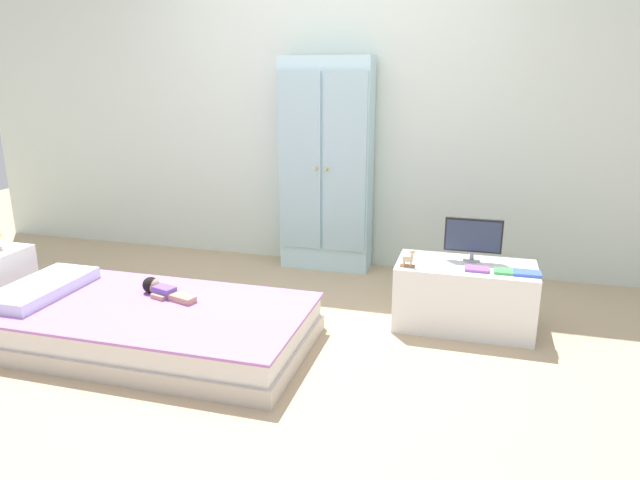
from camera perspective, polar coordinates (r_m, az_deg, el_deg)
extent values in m
cube|color=tan|center=(3.37, -5.24, -10.33)|extent=(10.00, 10.00, 0.02)
cube|color=silver|center=(4.52, 1.60, 14.45)|extent=(6.40, 0.05, 2.70)
cube|color=beige|center=(3.47, -16.55, -9.09)|extent=(1.82, 0.93, 0.10)
cube|color=silver|center=(3.42, -16.70, -7.43)|extent=(1.78, 0.89, 0.12)
cube|color=#B270C6|center=(3.40, -16.79, -6.40)|extent=(1.81, 0.92, 0.02)
cube|color=silver|center=(3.80, -25.99, -4.29)|extent=(0.32, 0.67, 0.07)
cube|color=#6B4CB2|center=(3.49, -15.24, -4.98)|extent=(0.15, 0.11, 0.06)
cube|color=tan|center=(3.41, -13.34, -5.60)|extent=(0.16, 0.08, 0.04)
cube|color=tan|center=(3.38, -13.78, -5.78)|extent=(0.16, 0.08, 0.04)
cube|color=tan|center=(3.53, -14.59, -4.99)|extent=(0.10, 0.05, 0.03)
cube|color=tan|center=(3.46, -15.86, -5.50)|extent=(0.10, 0.05, 0.03)
sphere|color=tan|center=(3.56, -16.41, -4.39)|extent=(0.09, 0.09, 0.09)
sphere|color=black|center=(3.57, -16.53, -4.32)|extent=(0.10, 0.10, 0.10)
cube|color=silver|center=(4.42, 0.66, 7.37)|extent=(0.69, 0.24, 1.62)
cube|color=#9DC0C9|center=(4.34, -2.02, 7.74)|extent=(0.33, 0.02, 1.33)
cube|color=#9DC0C9|center=(4.24, 2.48, 7.55)|extent=(0.33, 0.02, 1.33)
sphere|color=gold|center=(4.29, -0.38, 7.10)|extent=(0.02, 0.02, 0.02)
sphere|color=gold|center=(4.26, 0.66, 7.05)|extent=(0.02, 0.02, 0.02)
cube|color=white|center=(3.59, 14.18, -5.40)|extent=(0.82, 0.43, 0.40)
cylinder|color=#99999E|center=(3.59, 14.86, -1.95)|extent=(0.10, 0.10, 0.01)
cylinder|color=#99999E|center=(3.58, 14.90, -1.49)|extent=(0.02, 0.02, 0.05)
cube|color=black|center=(3.54, 15.05, 0.46)|extent=(0.34, 0.02, 0.20)
cube|color=#28334C|center=(3.53, 15.04, 0.40)|extent=(0.32, 0.01, 0.18)
cube|color=#8E6642|center=(3.42, 8.74, -2.49)|extent=(0.09, 0.01, 0.01)
cube|color=#8E6642|center=(3.39, 8.68, -2.62)|extent=(0.09, 0.01, 0.01)
cube|color=#D1B289|center=(3.39, 8.74, -1.86)|extent=(0.06, 0.03, 0.03)
cylinder|color=#D1B289|center=(3.41, 9.09, -2.27)|extent=(0.01, 0.01, 0.02)
cylinder|color=#D1B289|center=(3.39, 9.05, -2.37)|extent=(0.01, 0.01, 0.02)
cylinder|color=#D1B289|center=(3.41, 8.40, -2.22)|extent=(0.01, 0.01, 0.02)
cylinder|color=#D1B289|center=(3.39, 8.35, -2.31)|extent=(0.01, 0.01, 0.02)
cylinder|color=#D1B289|center=(3.38, 9.19, -1.48)|extent=(0.02, 0.02, 0.02)
sphere|color=#D1B289|center=(3.37, 9.20, -1.19)|extent=(0.03, 0.03, 0.03)
cube|color=#8E51B2|center=(3.43, 15.38, -2.81)|extent=(0.14, 0.10, 0.02)
cube|color=#429E51|center=(3.43, 17.89, -3.00)|extent=(0.11, 0.10, 0.02)
cube|color=blue|center=(3.44, 19.95, -3.13)|extent=(0.15, 0.10, 0.02)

